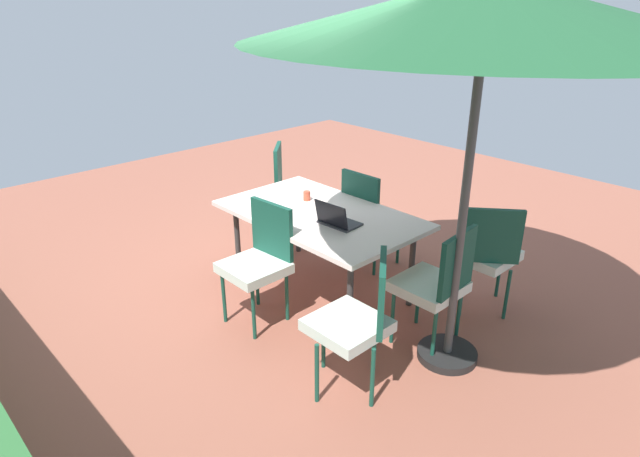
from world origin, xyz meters
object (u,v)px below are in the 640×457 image
chair_southeast (292,184)px  chair_northwest (357,318)px  chair_north (259,258)px  laptop (337,220)px  chair_southwest (487,251)px  chair_west (436,281)px  patio_umbrella (486,11)px  chair_south (370,213)px  dining_table (320,218)px  cup (307,196)px

chair_southeast → chair_northwest: same height
chair_north → laptop: (-0.28, -0.58, 0.25)m
chair_northwest → chair_southeast: bearing=-161.1°
chair_southwest → chair_west: (-0.01, 0.71, 0.00)m
patio_umbrella → laptop: (1.09, 0.08, -1.59)m
chair_south → chair_west: (-1.22, 0.63, 0.00)m
dining_table → chair_south: size_ratio=1.79×
chair_southwest → chair_northwest: (0.06, 1.49, 0.00)m
patio_umbrella → chair_north: patio_umbrella is taller
chair_north → cup: size_ratio=11.43×
chair_southwest → chair_west: bearing=51.3°
patio_umbrella → chair_southeast: patio_umbrella is taller
chair_north → patio_umbrella: bearing=21.2°
patio_umbrella → cup: bearing=-4.3°
chair_southwest → cup: 1.64m
dining_table → chair_north: bearing=91.1°
cup → dining_table: bearing=158.5°
chair_northwest → laptop: chair_northwest is taller
chair_south → chair_southeast: size_ratio=1.00×
chair_southeast → laptop: (-1.47, 0.78, 0.25)m
chair_west → chair_northwest: bearing=-10.0°
chair_south → laptop: size_ratio=2.91×
chair_west → cup: size_ratio=11.43×
chair_northwest → patio_umbrella: bearing=121.6°
dining_table → cup: bearing=-21.5°
patio_umbrella → laptop: patio_umbrella is taller
laptop → cup: 0.63m
dining_table → cup: size_ratio=20.46×
dining_table → chair_northwest: (-1.13, 0.74, -0.15)m
dining_table → chair_north: (-0.01, 0.68, -0.15)m
chair_southeast → chair_west: 2.46m
patio_umbrella → chair_southeast: 3.23m
laptop → cup: (0.59, -0.21, -0.00)m
chair_northwest → laptop: (0.84, -0.65, 0.25)m
chair_southwest → chair_southeast: bearing=-38.0°
chair_north → chair_west: size_ratio=1.00×
patio_umbrella → chair_south: 2.41m
laptop → chair_south: bearing=-71.7°
patio_umbrella → cup: patio_umbrella is taller
chair_northwest → chair_west: same height
dining_table → patio_umbrella: 2.19m
chair_southeast → cup: bearing=-167.6°
patio_umbrella → chair_southeast: size_ratio=2.92×
dining_table → chair_southeast: bearing=-30.2°
patio_umbrella → chair_northwest: bearing=71.1°
dining_table → chair_west: chair_west is taller
chair_west → cup: 1.52m
patio_umbrella → chair_north: 2.39m
chair_northwest → chair_south: bearing=179.8°
chair_south → chair_north: size_ratio=1.00×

